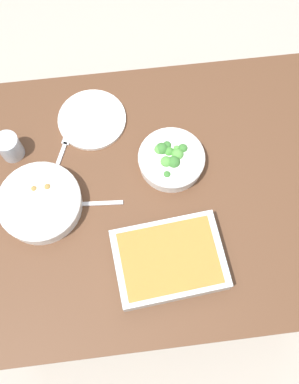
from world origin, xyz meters
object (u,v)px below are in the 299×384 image
object	(u,v)px
side_plate	(92,119)
stew_bowl	(40,203)
baking_dish	(169,260)
spoon_by_stew	(85,204)
broccoli_bowl	(171,159)
fork_on_table	(62,153)
drink_cup	(10,147)

from	to	relation	value
side_plate	stew_bowl	bearing A→B (deg)	-121.46
baking_dish	spoon_by_stew	distance (m)	0.30
side_plate	broccoli_bowl	bearing A→B (deg)	-38.19
fork_on_table	spoon_by_stew	bearing A→B (deg)	-71.03
stew_bowl	broccoli_bowl	world-z (taller)	broccoli_bowl
broccoli_bowl	drink_cup	size ratio (longest dim) A/B	2.41
broccoli_bowl	drink_cup	bearing A→B (deg)	168.97
stew_bowl	baking_dish	distance (m)	0.41
side_plate	spoon_by_stew	distance (m)	0.29
broccoli_bowl	drink_cup	distance (m)	0.50
spoon_by_stew	stew_bowl	bearing A→B (deg)	175.79
fork_on_table	stew_bowl	bearing A→B (deg)	-111.33
stew_bowl	broccoli_bowl	size ratio (longest dim) A/B	1.21
stew_bowl	spoon_by_stew	world-z (taller)	stew_bowl
drink_cup	side_plate	bearing A→B (deg)	18.98
side_plate	spoon_by_stew	world-z (taller)	side_plate
drink_cup	fork_on_table	size ratio (longest dim) A/B	0.50
drink_cup	fork_on_table	xyz separation A→B (m)	(0.15, -0.02, -0.04)
baking_dish	fork_on_table	size ratio (longest dim) A/B	1.86
drink_cup	side_plate	size ratio (longest dim) A/B	0.39
broccoli_bowl	drink_cup	xyz separation A→B (m)	(-0.49, 0.09, 0.01)
baking_dish	drink_cup	world-z (taller)	drink_cup
stew_bowl	side_plate	distance (m)	0.33
broccoli_bowl	baking_dish	xyz separation A→B (m)	(-0.05, -0.31, 0.00)
broccoli_bowl	side_plate	world-z (taller)	broccoli_bowl
baking_dish	spoon_by_stew	size ratio (longest dim) A/B	1.81
stew_bowl	side_plate	xyz separation A→B (m)	(0.17, 0.28, -0.03)
broccoli_bowl	fork_on_table	bearing A→B (deg)	167.24
broccoli_bowl	fork_on_table	distance (m)	0.34
baking_dish	side_plate	xyz separation A→B (m)	(-0.18, 0.49, -0.03)
spoon_by_stew	fork_on_table	world-z (taller)	spoon_by_stew
drink_cup	broccoli_bowl	bearing A→B (deg)	-11.03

